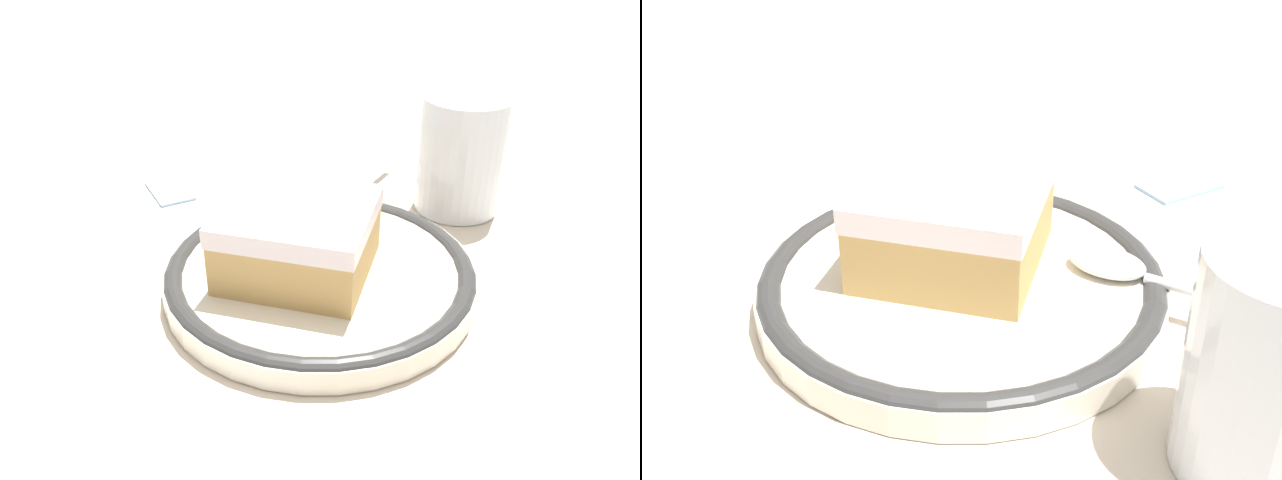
{
  "view_description": "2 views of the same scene",
  "coord_description": "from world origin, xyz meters",
  "views": [
    {
      "loc": [
        -0.33,
        0.06,
        0.24
      ],
      "look_at": [
        0.01,
        0.02,
        0.04
      ],
      "focal_mm": 35.24,
      "sensor_mm": 36.0,
      "label": 1
    },
    {
      "loc": [
        -0.02,
        -0.31,
        0.23
      ],
      "look_at": [
        0.01,
        0.02,
        0.04
      ],
      "focal_mm": 45.47,
      "sensor_mm": 36.0,
      "label": 2
    }
  ],
  "objects": [
    {
      "name": "ground_plane",
      "position": [
        0.0,
        0.0,
        0.0
      ],
      "size": [
        2.4,
        2.4,
        0.0
      ],
      "primitive_type": "plane",
      "color": "#B7B2A8"
    },
    {
      "name": "sugar_packet",
      "position": [
        0.16,
        0.14,
        0.0
      ],
      "size": [
        0.06,
        0.05,
        0.01
      ],
      "primitive_type": "cube",
      "rotation": [
        0.0,
        0.0,
        3.55
      ],
      "color": "#8CB2E0",
      "rests_on": "placemat"
    },
    {
      "name": "cup",
      "position": [
        0.11,
        -0.1,
        0.04
      ],
      "size": [
        0.07,
        0.07,
        0.09
      ],
      "color": "silver",
      "rests_on": "placemat"
    },
    {
      "name": "plate",
      "position": [
        0.01,
        0.02,
        0.01
      ],
      "size": [
        0.2,
        0.2,
        0.02
      ],
      "color": "silver",
      "rests_on": "placemat"
    },
    {
      "name": "placemat",
      "position": [
        0.0,
        0.0,
        0.0
      ],
      "size": [
        0.44,
        0.43,
        0.0
      ],
      "primitive_type": "cube",
      "color": "beige",
      "rests_on": "ground_plane"
    },
    {
      "name": "spoon",
      "position": [
        0.1,
        0.01,
        0.02
      ],
      "size": [
        0.13,
        0.1,
        0.01
      ],
      "color": "silver",
      "rests_on": "plate"
    },
    {
      "name": "napkin",
      "position": [
        -0.13,
        0.11,
        0.0
      ],
      "size": [
        0.14,
        0.14,
        0.0
      ],
      "primitive_type": "cube",
      "rotation": [
        0.0,
        0.0,
        4.11
      ],
      "color": "white",
      "rests_on": "placemat"
    },
    {
      "name": "cake_slice",
      "position": [
        0.01,
        0.04,
        0.04
      ],
      "size": [
        0.11,
        0.12,
        0.05
      ],
      "color": "tan",
      "rests_on": "plate"
    }
  ]
}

